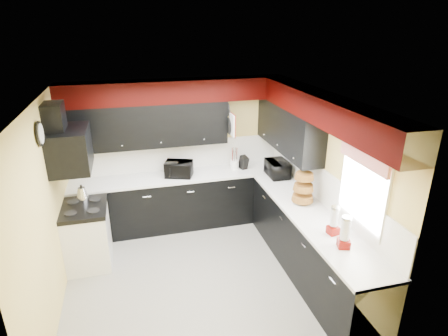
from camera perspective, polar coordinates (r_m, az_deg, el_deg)
name	(u,v)px	position (r m, az deg, el deg)	size (l,w,h in m)	color
ground	(200,276)	(5.51, -3.71, -16.09)	(3.60, 3.60, 0.00)	gray
wall_back	(178,152)	(6.49, -7.09, 2.46)	(3.60, 0.06, 2.50)	#E0C666
wall_right	(324,182)	(5.43, 14.93, -2.06)	(0.06, 3.60, 2.50)	#E0C666
wall_left	(47,213)	(4.89, -25.38, -6.27)	(0.06, 3.60, 2.50)	#E0C666
ceiling	(195,100)	(4.44, -4.49, 10.34)	(3.60, 3.60, 0.06)	white
cab_back	(182,201)	(6.53, -6.40, -5.03)	(3.60, 0.60, 0.90)	black
cab_right	(309,245)	(5.44, 12.84, -11.39)	(0.60, 3.00, 0.90)	black
counter_back	(181,176)	(6.33, -6.57, -1.22)	(3.62, 0.64, 0.04)	white
counter_right	(312,215)	(5.20, 13.27, -7.04)	(0.64, 3.02, 0.04)	white
splash_back	(178,155)	(6.50, -7.06, 1.93)	(3.60, 0.02, 0.50)	white
splash_right	(323,186)	(5.45, 14.78, -2.65)	(0.02, 3.60, 0.50)	white
upper_back	(146,125)	(6.12, -11.76, 6.38)	(2.60, 0.35, 0.70)	black
upper_right	(288,128)	(5.93, 9.77, 6.02)	(0.35, 1.80, 0.70)	black
soffit_back	(176,91)	(6.05, -7.32, 11.58)	(3.60, 0.36, 0.35)	black
soffit_right	(326,110)	(4.87, 15.31, 8.54)	(0.36, 3.24, 0.35)	black
stove	(88,237)	(5.87, -20.04, -9.80)	(0.60, 0.75, 0.86)	white
cooktop	(83,209)	(5.66, -20.63, -5.81)	(0.62, 0.77, 0.06)	black
hood	(70,149)	(5.34, -22.41, 2.68)	(0.50, 0.78, 0.55)	black
hood_duct	(54,119)	(5.25, -24.47, 6.87)	(0.24, 0.40, 0.40)	black
window	(363,189)	(4.62, 20.48, -2.97)	(0.03, 0.86, 0.96)	white
valance	(364,157)	(4.44, 20.56, 1.64)	(0.04, 0.88, 0.20)	red
pan_top	(227,109)	(6.20, 0.52, 8.94)	(0.03, 0.22, 0.40)	black
pan_mid	(229,126)	(6.14, 0.84, 6.40)	(0.03, 0.28, 0.46)	black
pan_low	(225,124)	(6.39, 0.21, 6.74)	(0.03, 0.24, 0.42)	black
cut_board	(232,125)	(6.02, 1.24, 6.58)	(0.03, 0.26, 0.35)	white
baskets	(303,187)	(5.37, 12.00, -2.87)	(0.27, 0.27, 0.50)	brown
clock	(40,134)	(4.80, -26.27, 4.71)	(0.03, 0.30, 0.30)	black
deco_plate	(344,118)	(4.82, 17.77, 7.23)	(0.03, 0.24, 0.24)	white
toaster_oven	(179,169)	(6.23, -6.91, -0.16)	(0.44, 0.36, 0.25)	black
microwave	(278,169)	(6.26, 8.17, -0.11)	(0.47, 0.32, 0.26)	black
utensil_crock	(234,165)	(6.51, 1.61, 0.52)	(0.15, 0.15, 0.16)	white
knife_block	(244,163)	(6.50, 3.00, 0.82)	(0.11, 0.15, 0.23)	black
kettle	(82,193)	(5.88, -20.82, -3.56)	(0.18, 0.18, 0.16)	silver
dispenser_a	(334,222)	(4.73, 16.40, -7.90)	(0.12, 0.12, 0.33)	maroon
dispenser_b	(345,234)	(4.50, 17.94, -9.50)	(0.13, 0.13, 0.36)	#700D00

